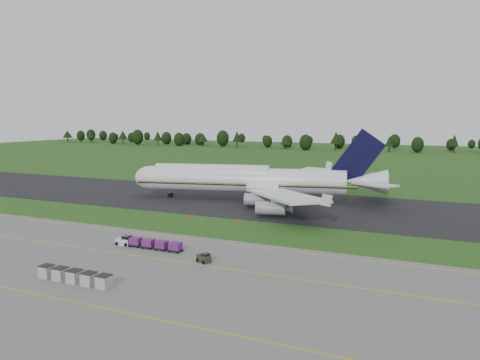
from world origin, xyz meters
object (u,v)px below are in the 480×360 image
at_px(aircraft, 249,180).
at_px(baggage_train, 147,243).
at_px(utility_cart, 204,259).
at_px(uld_row, 74,276).
at_px(edge_markers, 214,219).

distance_m(aircraft, baggage_train, 48.57).
bearing_deg(utility_cart, uld_row, -128.26).
bearing_deg(baggage_train, aircraft, 92.63).
relative_size(aircraft, uld_row, 5.89).
bearing_deg(edge_markers, aircraft, 95.44).
height_order(utility_cart, edge_markers, utility_cart).
xyz_separation_m(utility_cart, uld_row, (-11.27, -14.30, 0.28)).
bearing_deg(aircraft, uld_row, -87.40).
bearing_deg(utility_cart, aircraft, 105.56).
distance_m(baggage_train, utility_cart, 12.37).
xyz_separation_m(baggage_train, uld_row, (0.75, -17.15, 0.03)).
distance_m(aircraft, utility_cart, 53.32).
xyz_separation_m(utility_cart, edge_markers, (-11.87, 26.24, -0.34)).
relative_size(uld_row, edge_markers, 0.91).
xyz_separation_m(baggage_train, utility_cart, (12.03, -2.86, -0.26)).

